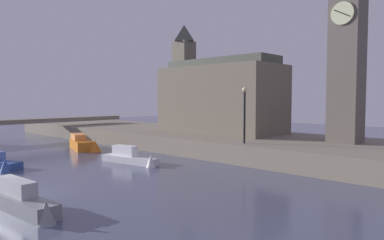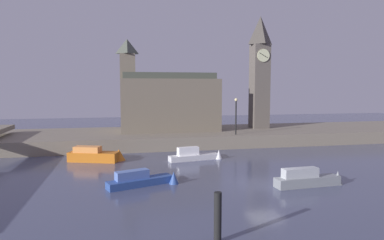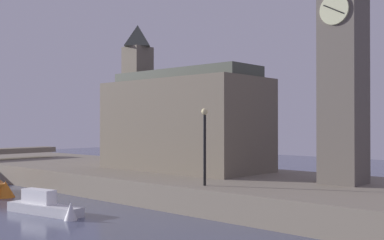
% 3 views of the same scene
% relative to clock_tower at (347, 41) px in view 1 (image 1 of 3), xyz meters
% --- Properties ---
extents(ground_plane, '(120.00, 120.00, 0.00)m').
position_rel_clock_tower_xyz_m(ground_plane, '(-8.28, -21.13, -9.25)').
color(ground_plane, '#474C66').
extents(far_embankment, '(70.00, 12.00, 1.50)m').
position_rel_clock_tower_xyz_m(far_embankment, '(-8.28, -1.13, -8.50)').
color(far_embankment, slate).
rests_on(far_embankment, ground).
extents(clock_tower, '(2.42, 2.46, 14.93)m').
position_rel_clock_tower_xyz_m(clock_tower, '(0.00, 0.00, 0.00)').
color(clock_tower, '#5B544C').
rests_on(clock_tower, far_embankment).
extents(parliament_hall, '(12.36, 6.14, 11.45)m').
position_rel_clock_tower_xyz_m(parliament_hall, '(-12.69, 0.02, -4.07)').
color(parliament_hall, '#6B6051').
rests_on(parliament_hall, far_embankment).
extents(streetlamp, '(0.36, 0.36, 4.24)m').
position_rel_clock_tower_xyz_m(streetlamp, '(-5.32, -5.88, -5.14)').
color(streetlamp, black).
rests_on(streetlamp, far_embankment).
extents(boat_ferry_white, '(5.54, 1.87, 1.62)m').
position_rel_clock_tower_xyz_m(boat_ferry_white, '(-11.18, -11.90, -8.84)').
color(boat_ferry_white, silver).
rests_on(boat_ferry_white, ground).
extents(boat_patrol_orange, '(5.63, 2.95, 1.54)m').
position_rel_clock_tower_xyz_m(boat_patrol_orange, '(-20.59, -10.57, -8.69)').
color(boat_patrol_orange, orange).
rests_on(boat_patrol_orange, ground).
extents(boat_cruiser_grey, '(5.35, 1.36, 1.56)m').
position_rel_clock_tower_xyz_m(boat_cruiser_grey, '(-5.23, -22.16, -8.77)').
color(boat_cruiser_grey, gray).
rests_on(boat_cruiser_grey, ground).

